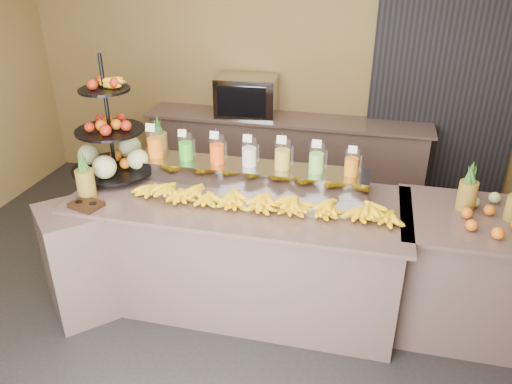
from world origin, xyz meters
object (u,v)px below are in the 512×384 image
(condiment_caddy, at_px, (86,205))
(oven_warmer, at_px, (247,96))
(fruit_stand, at_px, (118,146))
(right_fruit_pile, at_px, (488,211))
(pitcher_tray, at_px, (249,174))
(banana_heap, at_px, (264,198))

(condiment_caddy, xyz_separation_m, oven_warmer, (0.60, 2.33, 0.20))
(condiment_caddy, bearing_deg, oven_warmer, 75.56)
(fruit_stand, xyz_separation_m, right_fruit_pile, (2.79, -0.10, -0.18))
(pitcher_tray, height_order, condiment_caddy, pitcher_tray)
(banana_heap, height_order, fruit_stand, fruit_stand)
(banana_heap, bearing_deg, right_fruit_pile, 6.59)
(pitcher_tray, bearing_deg, condiment_caddy, -147.72)
(banana_heap, xyz_separation_m, right_fruit_pile, (1.53, 0.18, -0.01))
(right_fruit_pile, xyz_separation_m, oven_warmer, (-2.17, 1.86, 0.15))
(right_fruit_pile, height_order, oven_warmer, oven_warmer)
(pitcher_tray, xyz_separation_m, condiment_caddy, (-1.05, -0.66, -0.06))
(fruit_stand, relative_size, condiment_caddy, 4.46)
(banana_heap, height_order, condiment_caddy, banana_heap)
(fruit_stand, bearing_deg, oven_warmer, 68.06)
(pitcher_tray, distance_m, banana_heap, 0.42)
(banana_heap, relative_size, condiment_caddy, 9.17)
(fruit_stand, bearing_deg, banana_heap, -15.07)
(banana_heap, distance_m, oven_warmer, 2.14)
(banana_heap, distance_m, condiment_caddy, 1.28)
(condiment_caddy, bearing_deg, pitcher_tray, 32.28)
(oven_warmer, bearing_deg, fruit_stand, -112.83)
(pitcher_tray, distance_m, oven_warmer, 1.73)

